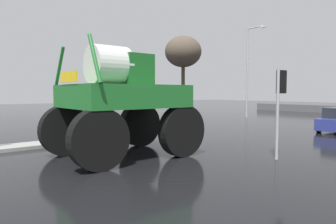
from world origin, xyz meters
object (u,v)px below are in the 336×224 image
oversize_sprayer (122,101)px  traffic_signal_near_left (138,84)px  streetlight_far_left (249,68)px  bare_tree_left (183,52)px  traffic_signal_near_right (280,93)px

oversize_sprayer → traffic_signal_near_left: size_ratio=1.33×
traffic_signal_near_left → streetlight_far_left: size_ratio=0.46×
streetlight_far_left → bare_tree_left: 7.53m
traffic_signal_near_left → streetlight_far_left: (-2.77, 14.87, 1.90)m
oversize_sprayer → streetlight_far_left: (-8.06, 19.10, 2.75)m
traffic_signal_near_left → traffic_signal_near_right: size_ratio=1.22×
streetlight_far_left → traffic_signal_near_left: bearing=-79.4°
traffic_signal_near_left → oversize_sprayer: bearing=-38.7°
traffic_signal_near_right → streetlight_far_left: size_ratio=0.38×
streetlight_far_left → bare_tree_left: size_ratio=1.20×
traffic_signal_near_left → bare_tree_left: 9.17m
oversize_sprayer → bare_tree_left: bare_tree_left is taller
oversize_sprayer → bare_tree_left: bearing=39.7°
traffic_signal_near_right → bare_tree_left: bearing=151.0°
traffic_signal_near_right → streetlight_far_left: streetlight_far_left is taller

